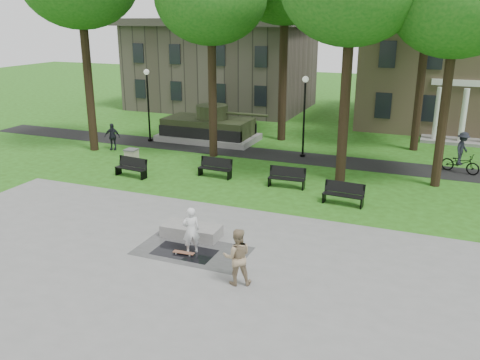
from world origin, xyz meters
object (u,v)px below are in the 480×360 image
(friend_watching, at_px, (237,257))
(park_bench_0, at_px, (132,167))
(concrete_block, at_px, (192,231))
(trash_bin, at_px, (132,157))
(skateboarder, at_px, (191,230))
(cyclist, at_px, (461,156))

(friend_watching, bearing_deg, park_bench_0, -66.35)
(friend_watching, height_order, park_bench_0, friend_watching)
(concrete_block, distance_m, park_bench_0, 8.54)
(concrete_block, bearing_deg, trash_bin, 135.65)
(trash_bin, bearing_deg, concrete_block, -44.35)
(concrete_block, bearing_deg, friend_watching, -41.71)
(friend_watching, bearing_deg, skateboarder, -56.03)
(cyclist, bearing_deg, friend_watching, 177.49)
(park_bench_0, height_order, trash_bin, park_bench_0)
(concrete_block, xyz_separation_m, friend_watching, (2.94, -2.62, 0.69))
(concrete_block, distance_m, trash_bin, 10.50)
(concrete_block, relative_size, friend_watching, 1.20)
(skateboarder, relative_size, park_bench_0, 0.92)
(skateboarder, xyz_separation_m, trash_bin, (-8.13, 8.55, -0.38))
(cyclist, xyz_separation_m, trash_bin, (-16.94, -5.46, -0.42))
(trash_bin, bearing_deg, cyclist, 17.87)
(friend_watching, relative_size, cyclist, 0.83)
(skateboarder, height_order, friend_watching, friend_watching)
(friend_watching, distance_m, cyclist, 16.73)
(friend_watching, bearing_deg, concrete_block, -66.51)
(skateboarder, distance_m, trash_bin, 11.81)
(concrete_block, bearing_deg, park_bench_0, 138.51)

